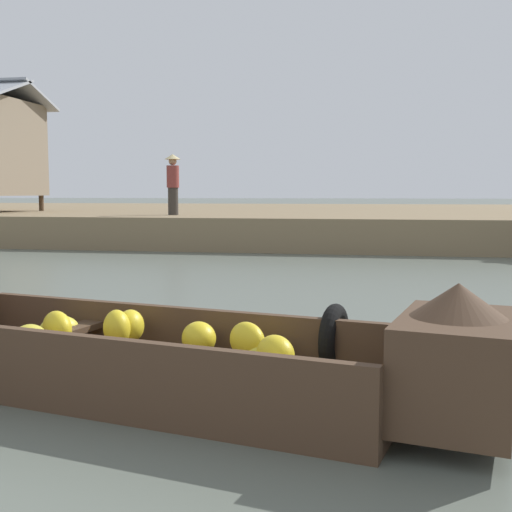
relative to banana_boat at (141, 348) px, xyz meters
The scene contains 4 objects.
ground_plane 5.90m from the banana_boat, 95.69° to the left, with size 300.00×300.00×0.00m, color #596056.
riverbank_strip 20.83m from the banana_boat, 91.61° to the left, with size 160.00×20.00×0.83m, color #7F6B4C.
banana_boat is the anchor object (origin of this frame).
vendor_person 13.43m from the banana_boat, 106.68° to the left, with size 0.44×0.44×1.66m.
Camera 1 is at (2.23, -0.21, 1.45)m, focal length 45.45 mm.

